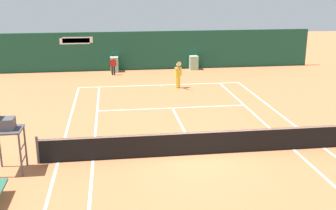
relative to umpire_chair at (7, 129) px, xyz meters
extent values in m
plane|color=#C67042|center=(6.85, 0.56, -1.61)|extent=(80.00, 80.00, 0.00)
cube|color=white|center=(6.85, 12.26, -1.61)|extent=(10.60, 0.10, 0.01)
cube|color=white|center=(1.55, 0.56, -1.61)|extent=(0.10, 23.40, 0.01)
cube|color=white|center=(2.85, 0.56, -1.61)|extent=(0.10, 23.40, 0.01)
cube|color=white|center=(10.85, 0.56, -1.61)|extent=(0.10, 23.40, 0.01)
cube|color=white|center=(12.15, 0.56, -1.61)|extent=(0.10, 23.40, 0.01)
cube|color=white|center=(6.85, 6.96, -1.61)|extent=(8.00, 0.10, 0.01)
cube|color=white|center=(6.85, 3.76, -1.61)|extent=(0.10, 6.40, 0.01)
cube|color=white|center=(6.85, 12.11, -1.61)|extent=(0.10, 0.24, 0.01)
cylinder|color=#4C4C51|center=(0.85, 0.56, -1.08)|extent=(0.10, 0.10, 1.07)
cube|color=black|center=(6.85, 0.56, -1.14)|extent=(12.00, 0.03, 0.95)
cube|color=white|center=(6.85, 0.56, -0.69)|extent=(12.00, 0.04, 0.06)
cube|color=#194C38|center=(6.85, 17.56, -0.14)|extent=(25.00, 0.24, 2.94)
cube|color=white|center=(1.06, 17.42, 0.69)|extent=(2.21, 0.02, 0.44)
cube|color=white|center=(1.27, 17.42, 0.78)|extent=(2.22, 0.02, 0.44)
cube|color=#8CB793|center=(3.91, 17.01, -1.05)|extent=(0.61, 0.70, 1.12)
cube|color=#8CB793|center=(10.01, 17.01, -1.08)|extent=(0.62, 0.70, 1.06)
cylinder|color=#47474C|center=(0.46, 0.45, -0.84)|extent=(0.07, 0.07, 1.54)
cylinder|color=#47474C|center=(0.46, -0.45, -0.84)|extent=(0.07, 0.07, 1.54)
cylinder|color=#47474C|center=(-0.44, 0.45, -0.84)|extent=(0.07, 0.07, 1.54)
cylinder|color=#47474C|center=(0.46, 0.00, -1.15)|extent=(0.04, 0.81, 0.04)
cylinder|color=#47474C|center=(0.46, 0.00, -0.69)|extent=(0.04, 0.81, 0.04)
cube|color=#47474C|center=(0.01, 0.00, -0.04)|extent=(1.00, 1.00, 0.06)
cube|color=#4C4C51|center=(0.01, 0.00, 0.19)|extent=(0.52, 0.56, 0.40)
cylinder|color=#38383D|center=(0.01, -1.58, -1.42)|extent=(0.06, 0.06, 0.38)
cylinder|color=yellow|center=(7.94, 11.36, -1.21)|extent=(0.13, 0.13, 0.80)
cylinder|color=yellow|center=(7.77, 11.29, -1.21)|extent=(0.13, 0.13, 0.80)
cube|color=yellow|center=(7.86, 11.33, -0.54)|extent=(0.40, 0.31, 0.56)
sphere|color=#8C664C|center=(7.86, 11.33, -0.15)|extent=(0.22, 0.22, 0.22)
cylinder|color=white|center=(7.86, 11.33, -0.07)|extent=(0.21, 0.21, 0.06)
cylinder|color=yellow|center=(8.06, 11.40, -0.58)|extent=(0.08, 0.08, 0.54)
cylinder|color=#8C664C|center=(7.74, 11.00, -0.31)|extent=(0.26, 0.53, 0.08)
cylinder|color=black|center=(7.84, 10.75, -0.20)|extent=(0.03, 0.03, 0.22)
torus|color=yellow|center=(7.84, 10.75, 0.05)|extent=(0.29, 0.13, 0.30)
cylinder|color=silver|center=(7.84, 10.75, 0.05)|extent=(0.25, 0.09, 0.26)
cylinder|color=black|center=(3.89, 15.81, -1.28)|extent=(0.11, 0.11, 0.67)
cylinder|color=black|center=(3.74, 15.79, -1.28)|extent=(0.11, 0.11, 0.67)
cube|color=#AD1E1E|center=(3.81, 15.80, -0.70)|extent=(0.32, 0.21, 0.47)
sphere|color=tan|center=(3.81, 15.80, -0.38)|extent=(0.19, 0.19, 0.19)
cylinder|color=#AD1E1E|center=(4.00, 15.83, -0.74)|extent=(0.07, 0.07, 0.45)
cylinder|color=#AD1E1E|center=(3.63, 15.78, -0.74)|extent=(0.07, 0.07, 0.45)
sphere|color=#CCE033|center=(6.72, 7.89, -1.58)|extent=(0.07, 0.07, 0.07)
sphere|color=#CCE033|center=(9.63, 2.24, -1.58)|extent=(0.07, 0.07, 0.07)
camera|label=1|loc=(3.67, -14.28, 4.86)|focal=44.63mm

